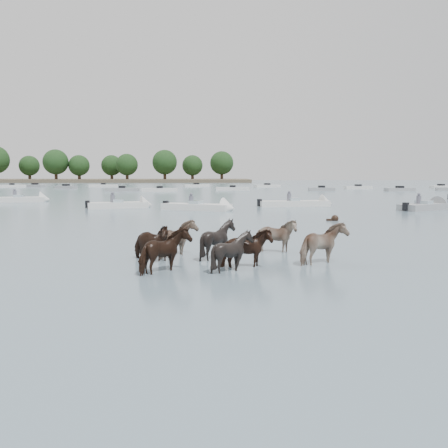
{
  "coord_description": "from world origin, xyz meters",
  "views": [
    {
      "loc": [
        -0.71,
        -12.55,
        2.75
      ],
      "look_at": [
        -0.5,
        3.1,
        1.1
      ],
      "focal_mm": 38.17,
      "sensor_mm": 36.0,
      "label": 1
    }
  ],
  "objects": [
    {
      "name": "motorboat_b",
      "position": [
        -1.6,
        23.52,
        0.22
      ],
      "size": [
        5.96,
        3.75,
        1.92
      ],
      "rotation": [
        0.0,
        0.0,
        -0.4
      ],
      "color": "silver",
      "rests_on": "ground"
    },
    {
      "name": "ground",
      "position": [
        0.0,
        0.0,
        0.0
      ],
      "size": [
        400.0,
        400.0,
        0.0
      ],
      "primitive_type": "plane",
      "color": "slate",
      "rests_on": "ground"
    },
    {
      "name": "swimming_pony",
      "position": [
        6.19,
        15.34,
        0.1
      ],
      "size": [
        0.72,
        0.44,
        0.44
      ],
      "color": "black",
      "rests_on": "ground"
    },
    {
      "name": "motorboat_a",
      "position": [
        -8.08,
        26.24,
        0.23
      ],
      "size": [
        5.41,
        3.11,
        1.92
      ],
      "rotation": [
        0.0,
        0.0,
        0.31
      ],
      "color": "silver",
      "rests_on": "ground"
    },
    {
      "name": "pony_herd",
      "position": [
        -0.46,
        2.08,
        0.54
      ],
      "size": [
        7.11,
        4.7,
        1.41
      ],
      "color": "black",
      "rests_on": "ground"
    },
    {
      "name": "motorboat_d",
      "position": [
        15.75,
        24.12,
        0.23
      ],
      "size": [
        5.11,
        4.21,
        1.92
      ],
      "rotation": [
        0.0,
        0.0,
        0.6
      ],
      "color": "gray",
      "rests_on": "ground"
    },
    {
      "name": "shoreline",
      "position": [
        -70.0,
        150.0,
        0.5
      ],
      "size": [
        160.0,
        30.0,
        1.0
      ],
      "primitive_type": "cube",
      "color": "#4C4233",
      "rests_on": "ground"
    },
    {
      "name": "distant_flotilla",
      "position": [
        -0.4,
        74.86,
        0.26
      ],
      "size": [
        102.57,
        29.45,
        0.93
      ],
      "color": "gray",
      "rests_on": "ground"
    },
    {
      "name": "motorboat_c",
      "position": [
        6.61,
        28.07,
        0.22
      ],
      "size": [
        6.71,
        2.65,
        1.92
      ],
      "rotation": [
        0.0,
        0.0,
        0.17
      ],
      "color": "silver",
      "rests_on": "ground"
    },
    {
      "name": "motorboat_f",
      "position": [
        -19.61,
        34.93,
        0.23
      ],
      "size": [
        5.63,
        2.55,
        1.92
      ],
      "rotation": [
        0.0,
        0.0,
        0.18
      ],
      "color": "silver",
      "rests_on": "ground"
    }
  ]
}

